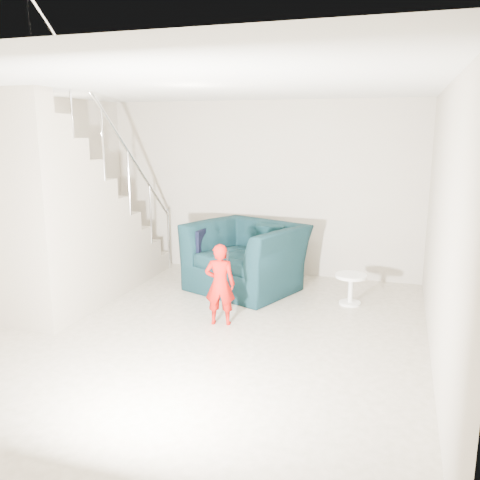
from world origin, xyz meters
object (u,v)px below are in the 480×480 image
(toddler, at_px, (220,284))
(armchair, at_px, (246,257))
(staircase, at_px, (68,232))
(side_table, at_px, (351,284))

(toddler, bearing_deg, armchair, -98.03)
(armchair, xyz_separation_m, staircase, (-2.05, -1.23, 0.47))
(toddler, bearing_deg, staircase, -16.65)
(toddler, xyz_separation_m, side_table, (1.40, 1.17, -0.21))
(armchair, bearing_deg, staircase, -127.75)
(armchair, relative_size, side_table, 3.59)
(toddler, relative_size, side_table, 2.39)
(side_table, bearing_deg, staircase, -164.16)
(side_table, height_order, staircase, staircase)
(armchair, distance_m, side_table, 1.53)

